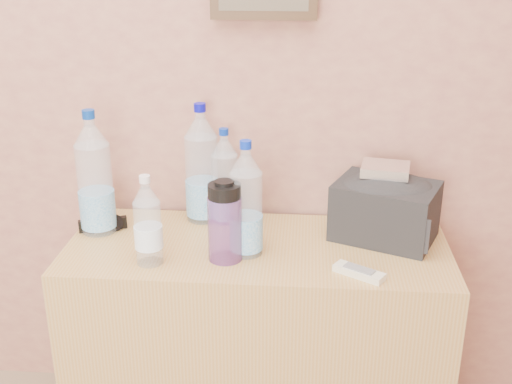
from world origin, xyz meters
TOP-DOWN VIEW (x-y plane):
  - dresser at (0.44, 1.75)m, footprint 1.08×0.45m
  - pet_large_a at (-0.03, 1.81)m, footprint 0.10×0.10m
  - pet_large_b at (0.26, 1.93)m, footprint 0.10×0.10m
  - pet_large_c at (0.33, 1.91)m, footprint 0.08×0.08m
  - pet_large_d at (0.41, 1.71)m, footprint 0.09×0.09m
  - pet_small at (0.16, 1.63)m, footprint 0.07×0.07m
  - nalgene_bottle at (0.36, 1.67)m, footprint 0.09×0.09m
  - sunglasses at (-0.03, 1.82)m, footprint 0.15×0.10m
  - ac_remote at (0.72, 1.60)m, footprint 0.14×0.11m
  - toiletry_bag at (0.80, 1.84)m, footprint 0.33×0.29m
  - foil_packet at (0.80, 1.86)m, footprint 0.15×0.13m

SIDE VIEW (x-z plane):
  - dresser at x=0.44m, z-range 0.00..0.68m
  - ac_remote at x=0.72m, z-range 0.68..0.70m
  - sunglasses at x=-0.03m, z-range 0.68..0.71m
  - toiletry_bag at x=0.80m, z-range 0.68..0.87m
  - pet_small at x=0.16m, z-range 0.66..0.91m
  - nalgene_bottle at x=0.36m, z-range 0.68..0.90m
  - pet_large_c at x=0.33m, z-range 0.66..0.96m
  - pet_large_d at x=0.41m, z-range 0.66..0.98m
  - pet_large_b at x=0.26m, z-range 0.66..1.02m
  - pet_large_a at x=-0.03m, z-range 0.66..1.02m
  - foil_packet at x=0.80m, z-range 0.87..0.89m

